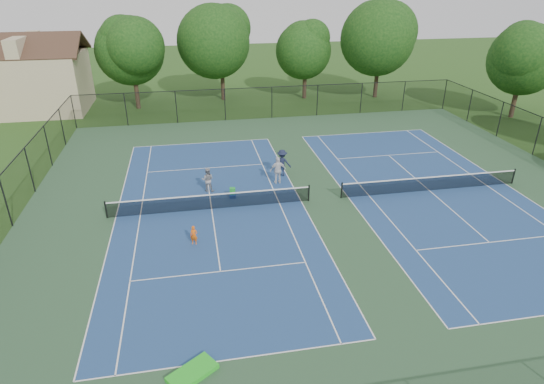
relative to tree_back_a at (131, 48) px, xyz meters
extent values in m
plane|color=#234716|center=(13.00, -24.00, -6.04)|extent=(140.00, 140.00, 0.00)
cube|color=#2D5137|center=(13.00, -24.00, -6.03)|extent=(36.00, 36.00, 0.01)
cube|color=navy|center=(6.00, -24.00, -6.03)|extent=(10.97, 23.77, 0.00)
cube|color=white|center=(6.00, -12.11, -6.02)|extent=(10.97, 0.06, 0.00)
cube|color=white|center=(6.00, -35.88, -6.02)|extent=(10.97, 0.06, 0.00)
cube|color=white|center=(0.52, -24.00, -6.02)|extent=(0.06, 23.77, 0.00)
cube|color=white|center=(11.48, -24.00, -6.02)|extent=(0.06, 23.77, 0.00)
cube|color=white|center=(1.88, -24.00, -6.02)|extent=(0.06, 23.77, 0.00)
cube|color=white|center=(10.12, -24.00, -6.02)|extent=(0.06, 23.77, 0.00)
cube|color=white|center=(6.00, -17.60, -6.02)|extent=(8.23, 0.06, 0.00)
cube|color=white|center=(6.00, -30.40, -6.02)|extent=(8.23, 0.06, 0.00)
cube|color=white|center=(6.00, -24.00, -6.02)|extent=(0.06, 12.80, 0.00)
cylinder|color=black|center=(0.05, -24.00, -5.50)|extent=(0.10, 0.10, 1.07)
cylinder|color=black|center=(11.95, -24.00, -5.50)|extent=(0.10, 0.10, 1.07)
cube|color=black|center=(6.00, -24.00, -5.57)|extent=(11.90, 0.01, 0.90)
cube|color=white|center=(6.00, -24.00, -5.09)|extent=(11.90, 0.04, 0.07)
cube|color=navy|center=(20.00, -24.00, -6.03)|extent=(10.97, 23.77, 0.00)
cube|color=white|center=(20.00, -12.11, -6.02)|extent=(10.97, 0.06, 0.00)
cube|color=white|center=(14.52, -24.00, -6.02)|extent=(0.06, 23.77, 0.00)
cube|color=white|center=(25.48, -24.00, -6.02)|extent=(0.06, 23.77, 0.00)
cube|color=white|center=(15.88, -24.00, -6.02)|extent=(0.06, 23.77, 0.00)
cube|color=white|center=(24.12, -24.00, -6.02)|extent=(0.06, 23.77, 0.00)
cube|color=white|center=(20.00, -17.60, -6.02)|extent=(8.23, 0.06, 0.00)
cube|color=white|center=(20.00, -30.40, -6.02)|extent=(8.23, 0.06, 0.00)
cube|color=white|center=(20.00, -24.00, -6.02)|extent=(0.06, 12.80, 0.00)
cylinder|color=black|center=(14.05, -24.00, -5.50)|extent=(0.10, 0.10, 1.07)
cylinder|color=black|center=(25.95, -24.00, -5.50)|extent=(0.10, 0.10, 1.07)
cube|color=black|center=(20.00, -24.00, -5.57)|extent=(11.90, 0.01, 0.90)
cube|color=white|center=(20.00, -24.00, -5.09)|extent=(11.90, 0.04, 0.07)
cylinder|color=black|center=(-5.00, -6.00, -4.54)|extent=(0.08, 0.08, 3.00)
cylinder|color=black|center=(-0.50, -6.00, -4.54)|extent=(0.08, 0.08, 3.00)
cylinder|color=black|center=(4.00, -6.00, -4.54)|extent=(0.08, 0.08, 3.00)
cylinder|color=black|center=(8.50, -6.00, -4.54)|extent=(0.08, 0.08, 3.00)
cylinder|color=black|center=(13.00, -6.00, -4.54)|extent=(0.08, 0.08, 3.00)
cylinder|color=black|center=(17.50, -6.00, -4.54)|extent=(0.08, 0.08, 3.00)
cylinder|color=black|center=(22.00, -6.00, -4.54)|extent=(0.08, 0.08, 3.00)
cylinder|color=black|center=(26.50, -6.00, -4.54)|extent=(0.08, 0.08, 3.00)
cylinder|color=black|center=(31.00, -6.00, -4.54)|extent=(0.08, 0.08, 3.00)
cylinder|color=black|center=(-5.00, -24.00, -4.54)|extent=(0.08, 0.08, 3.00)
cylinder|color=black|center=(31.00, -19.50, -4.54)|extent=(0.08, 0.08, 3.00)
cylinder|color=black|center=(-5.00, -19.50, -4.54)|extent=(0.08, 0.08, 3.00)
cylinder|color=black|center=(31.00, -15.00, -4.54)|extent=(0.08, 0.08, 3.00)
cylinder|color=black|center=(-5.00, -15.00, -4.54)|extent=(0.08, 0.08, 3.00)
cylinder|color=black|center=(31.00, -10.50, -4.54)|extent=(0.08, 0.08, 3.00)
cylinder|color=black|center=(-5.00, -10.50, -4.54)|extent=(0.08, 0.08, 3.00)
cube|color=black|center=(13.00, -6.00, -4.54)|extent=(36.00, 0.01, 3.00)
cube|color=black|center=(13.00, -6.00, -3.04)|extent=(36.00, 0.05, 0.05)
cube|color=black|center=(-5.00, -24.00, -4.54)|extent=(0.01, 36.00, 3.00)
cylinder|color=#2D2116|center=(0.00, 0.00, -4.15)|extent=(0.44, 0.44, 3.78)
sphere|color=#0E340F|center=(0.00, 0.00, -0.39)|extent=(6.80, 6.80, 6.80)
sphere|color=#0E340F|center=(0.00, 0.00, 0.28)|extent=(5.58, 5.58, 5.58)
sphere|color=#0E340F|center=(0.00, 0.00, 0.94)|extent=(4.35, 4.35, 4.35)
cylinder|color=#2D2116|center=(9.00, 2.00, -3.97)|extent=(0.44, 0.44, 4.14)
sphere|color=#0E340F|center=(9.00, 2.00, 0.19)|extent=(7.60, 7.60, 7.60)
sphere|color=#0E340F|center=(9.00, 2.00, 0.82)|extent=(6.23, 6.23, 6.23)
sphere|color=#0E340F|center=(9.00, 2.00, 1.44)|extent=(4.86, 4.86, 4.86)
cylinder|color=#2D2116|center=(18.00, 1.00, -4.33)|extent=(0.44, 0.44, 3.42)
sphere|color=#0E340F|center=(18.00, 1.00, -0.97)|extent=(6.00, 6.00, 6.00)
sphere|color=#0E340F|center=(18.00, 1.00, -0.27)|extent=(4.92, 4.92, 4.92)
sphere|color=#0E340F|center=(18.00, 1.00, 0.44)|extent=(3.84, 3.84, 3.84)
cylinder|color=#2D2116|center=(26.00, 0.00, -3.88)|extent=(0.44, 0.44, 4.32)
sphere|color=#0E340F|center=(26.00, 0.00, 0.43)|extent=(7.80, 7.80, 7.80)
sphere|color=#0E340F|center=(26.00, 0.00, 1.04)|extent=(6.40, 6.40, 6.40)
sphere|color=#0E340F|center=(26.00, 0.00, 1.65)|extent=(4.99, 4.99, 4.99)
cylinder|color=#2D2116|center=(36.00, -10.00, -4.24)|extent=(0.44, 0.44, 3.60)
sphere|color=#0E340F|center=(36.00, -10.00, -0.62)|extent=(6.60, 6.60, 6.60)
sphere|color=#0E340F|center=(36.00, -10.00, 0.05)|extent=(5.41, 5.41, 5.41)
sphere|color=#0E340F|center=(36.00, -10.00, 0.72)|extent=(4.22, 4.22, 4.22)
cube|color=tan|center=(-10.00, 1.00, -3.24)|extent=(10.00, 8.00, 5.60)
cube|color=tan|center=(-10.00, 1.00, 0.44)|extent=(1.20, 8.00, 1.76)
cube|color=#422B1E|center=(-10.00, -1.00, 0.54)|extent=(10.80, 4.10, 2.15)
cube|color=#422B1E|center=(-10.00, 3.00, 0.54)|extent=(10.80, 4.10, 2.15)
imported|color=orange|center=(4.88, -27.71, -5.52)|extent=(0.43, 0.33, 1.04)
imported|color=gray|center=(5.96, -21.46, -5.24)|extent=(0.89, 0.77, 1.59)
imported|color=silver|center=(10.61, -21.05, -5.11)|extent=(1.12, 0.54, 1.86)
imported|color=#191F37|center=(11.14, -19.85, -5.10)|extent=(1.39, 1.10, 1.89)
cube|color=#164298|center=(7.40, -22.74, -5.88)|extent=(0.42, 0.34, 0.31)
cube|color=green|center=(7.40, -22.74, -5.54)|extent=(0.38, 0.33, 0.38)
cube|color=green|center=(4.54, -36.33, -5.94)|extent=(1.90, 1.67, 0.19)
camera|label=1|loc=(5.16, -48.14, 6.60)|focal=30.00mm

